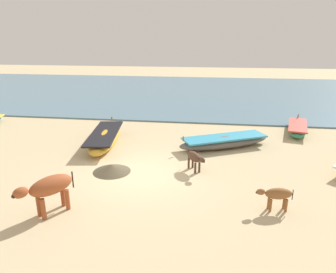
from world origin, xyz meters
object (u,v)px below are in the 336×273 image
object	(u,v)px
fishing_boat_1	(224,141)
fishing_boat_3	(105,138)
fishing_boat_5	(297,128)
cow_adult_rust	(49,187)
calf_far_brown	(277,194)
calf_near_dark	(195,158)

from	to	relation	value
fishing_boat_1	fishing_boat_3	distance (m)	5.21
fishing_boat_3	fishing_boat_5	distance (m)	9.34
fishing_boat_5	cow_adult_rust	bearing A→B (deg)	149.42
fishing_boat_1	fishing_boat_3	bearing A→B (deg)	-23.58
fishing_boat_3	fishing_boat_5	world-z (taller)	fishing_boat_3
cow_adult_rust	calf_far_brown	size ratio (longest dim) A/B	1.45
fishing_boat_1	fishing_boat_5	size ratio (longest dim) A/B	1.31
fishing_boat_5	calf_near_dark	distance (m)	7.14
fishing_boat_1	cow_adult_rust	xyz separation A→B (m)	(-4.74, -5.90, 0.49)
fishing_boat_5	cow_adult_rust	xyz separation A→B (m)	(-8.38, -8.60, 0.53)
calf_near_dark	calf_far_brown	xyz separation A→B (m)	(2.35, -2.29, -0.03)
cow_adult_rust	fishing_boat_1	bearing A→B (deg)	176.73
calf_near_dark	calf_far_brown	world-z (taller)	calf_near_dark
cow_adult_rust	fishing_boat_3	bearing A→B (deg)	-139.75
cow_adult_rust	calf_far_brown	world-z (taller)	cow_adult_rust
fishing_boat_3	fishing_boat_5	bearing A→B (deg)	-79.81
fishing_boat_1	calf_near_dark	world-z (taller)	fishing_boat_1
fishing_boat_3	cow_adult_rust	bearing A→B (deg)	176.24
fishing_boat_5	cow_adult_rust	size ratio (longest dim) A/B	2.14
fishing_boat_1	cow_adult_rust	bearing A→B (deg)	24.48
cow_adult_rust	calf_far_brown	xyz separation A→B (m)	(5.97, 1.01, -0.29)
fishing_boat_3	calf_far_brown	world-z (taller)	fishing_boat_3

